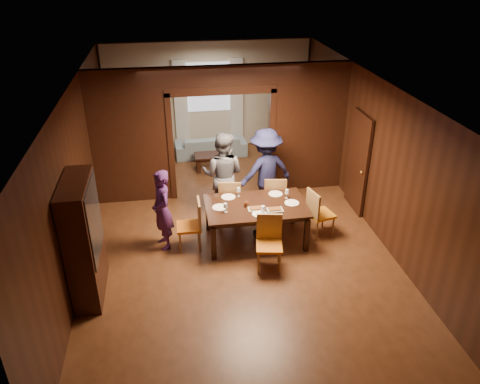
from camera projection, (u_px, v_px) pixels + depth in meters
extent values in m
plane|color=#4B2A15|center=(233.00, 230.00, 9.32)|extent=(9.00, 9.00, 0.00)
cube|color=silver|center=(231.00, 86.00, 7.97)|extent=(5.50, 9.00, 0.02)
cube|color=black|center=(208.00, 96.00, 12.58)|extent=(5.50, 0.02, 2.90)
cube|color=black|center=(78.00, 173.00, 8.27)|extent=(0.02, 9.00, 2.90)
cube|color=black|center=(373.00, 154.00, 9.03)|extent=(0.02, 9.00, 2.90)
cube|color=black|center=(132.00, 149.00, 9.90)|extent=(1.65, 0.15, 2.40)
cube|color=black|center=(307.00, 139.00, 10.43)|extent=(1.65, 0.15, 2.40)
cube|color=black|center=(220.00, 77.00, 9.49)|extent=(5.50, 0.15, 0.50)
cube|color=beige|center=(209.00, 96.00, 12.56)|extent=(5.40, 0.04, 2.85)
imported|color=#421C54|center=(162.00, 210.00, 8.47)|extent=(0.52, 0.64, 1.54)
imported|color=#595A61|center=(223.00, 175.00, 9.45)|extent=(1.08, 0.97, 1.82)
imported|color=#1A1C41|center=(265.00, 171.00, 9.61)|extent=(1.32, 0.97, 1.82)
imported|color=#839DAB|center=(211.00, 145.00, 12.56)|extent=(1.92, 0.81, 0.55)
imported|color=black|center=(263.00, 201.00, 8.71)|extent=(0.35, 0.35, 0.08)
cube|color=black|center=(256.00, 223.00, 8.84)|extent=(1.87, 1.16, 0.76)
cube|color=black|center=(211.00, 162.00, 11.78)|extent=(0.80, 0.50, 0.40)
cube|color=black|center=(84.00, 240.00, 7.19)|extent=(0.40, 1.20, 2.00)
cube|color=black|center=(358.00, 163.00, 9.65)|extent=(0.06, 0.90, 2.10)
cube|color=silver|center=(208.00, 87.00, 12.42)|extent=(1.20, 0.03, 1.30)
cube|color=white|center=(181.00, 105.00, 12.48)|extent=(0.35, 0.06, 2.40)
cube|color=white|center=(236.00, 103.00, 12.69)|extent=(0.35, 0.06, 2.40)
cylinder|color=white|center=(220.00, 207.00, 8.57)|extent=(0.27, 0.27, 0.01)
cylinder|color=white|center=(228.00, 197.00, 8.93)|extent=(0.27, 0.27, 0.01)
cylinder|color=white|center=(276.00, 194.00, 9.04)|extent=(0.27, 0.27, 0.01)
cylinder|color=white|center=(292.00, 203.00, 8.72)|extent=(0.27, 0.27, 0.01)
cylinder|color=white|center=(260.00, 214.00, 8.36)|extent=(0.27, 0.27, 0.01)
cube|color=gray|center=(256.00, 208.00, 8.51)|extent=(0.30, 0.20, 0.04)
cube|color=gray|center=(275.00, 209.00, 8.48)|extent=(0.30, 0.20, 0.04)
cylinder|color=white|center=(263.00, 210.00, 8.37)|extent=(0.07, 0.07, 0.14)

